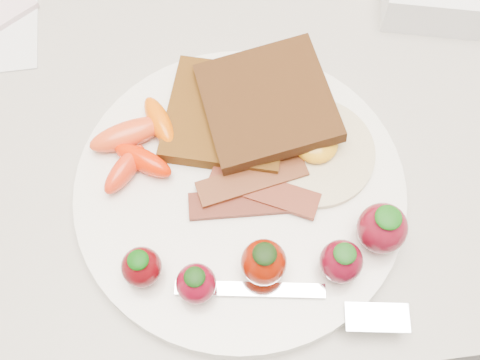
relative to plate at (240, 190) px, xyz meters
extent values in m
cube|color=gray|center=(0.02, 0.15, -0.46)|extent=(2.00, 0.60, 0.90)
cylinder|color=white|center=(0.00, 0.00, 0.00)|extent=(0.27, 0.27, 0.02)
cube|color=#351D0D|center=(0.00, 0.06, 0.02)|extent=(0.12, 0.12, 0.01)
cube|color=black|center=(0.03, 0.06, 0.03)|extent=(0.12, 0.12, 0.02)
cylinder|color=#ECE9CC|center=(0.06, 0.02, 0.01)|extent=(0.13, 0.13, 0.01)
ellipsoid|color=orange|center=(0.07, 0.02, 0.02)|extent=(0.05, 0.05, 0.02)
cube|color=black|center=(0.00, -0.02, 0.01)|extent=(0.09, 0.03, 0.00)
cube|color=#3B0506|center=(0.02, -0.01, 0.01)|extent=(0.09, 0.06, 0.00)
cube|color=#321004|center=(0.01, 0.00, 0.02)|extent=(0.09, 0.04, 0.00)
ellipsoid|color=#DF4219|center=(-0.09, 0.05, 0.02)|extent=(0.07, 0.04, 0.02)
ellipsoid|color=red|center=(-0.08, 0.03, 0.02)|extent=(0.05, 0.05, 0.02)
ellipsoid|color=red|center=(-0.09, 0.02, 0.02)|extent=(0.04, 0.05, 0.02)
ellipsoid|color=#E85800|center=(-0.06, 0.06, 0.02)|extent=(0.03, 0.06, 0.02)
ellipsoid|color=#520509|center=(-0.08, -0.06, 0.03)|extent=(0.03, 0.03, 0.03)
ellipsoid|color=#093F07|center=(-0.08, -0.06, 0.04)|extent=(0.02, 0.02, 0.01)
ellipsoid|color=maroon|center=(-0.04, -0.08, 0.03)|extent=(0.03, 0.03, 0.03)
ellipsoid|color=black|center=(-0.04, -0.08, 0.04)|extent=(0.02, 0.02, 0.01)
ellipsoid|color=#761001|center=(0.01, -0.07, 0.03)|extent=(0.03, 0.03, 0.04)
ellipsoid|color=black|center=(0.01, -0.07, 0.05)|extent=(0.02, 0.02, 0.01)
ellipsoid|color=#5A0716|center=(0.06, -0.08, 0.03)|extent=(0.03, 0.03, 0.04)
ellipsoid|color=#144410|center=(0.06, -0.08, 0.05)|extent=(0.02, 0.02, 0.01)
ellipsoid|color=maroon|center=(0.10, -0.06, 0.03)|extent=(0.04, 0.04, 0.04)
ellipsoid|color=#104A0C|center=(0.10, -0.06, 0.05)|extent=(0.02, 0.02, 0.01)
cube|color=white|center=(0.00, -0.09, 0.01)|extent=(0.11, 0.03, 0.00)
cube|color=silver|center=(0.09, -0.12, 0.01)|extent=(0.05, 0.03, 0.00)
camera|label=1|loc=(-0.03, -0.20, 0.45)|focal=45.00mm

